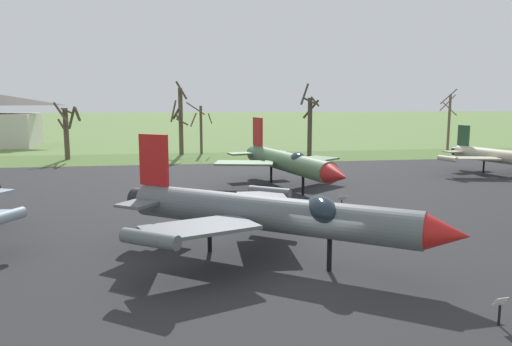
{
  "coord_description": "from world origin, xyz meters",
  "views": [
    {
      "loc": [
        -5.67,
        -18.47,
        7.15
      ],
      "look_at": [
        -0.55,
        14.04,
        2.25
      ],
      "focal_mm": 33.93,
      "sensor_mm": 36.0,
      "label": 1
    }
  ],
  "objects_px": {
    "jet_fighter_rear_right": "(269,213)",
    "info_placard_rear_right": "(500,308)",
    "info_placard_rear_left": "(342,201)",
    "jet_fighter_rear_left": "(288,162)",
    "jet_fighter_front_right": "(510,157)"
  },
  "relations": [
    {
      "from": "jet_fighter_rear_right",
      "to": "info_placard_rear_right",
      "type": "xyz_separation_m",
      "value": [
        6.13,
        -7.32,
        -1.66
      ]
    },
    {
      "from": "jet_fighter_front_right",
      "to": "jet_fighter_rear_right",
      "type": "height_order",
      "value": "jet_fighter_rear_right"
    },
    {
      "from": "jet_fighter_rear_right",
      "to": "info_placard_rear_right",
      "type": "height_order",
      "value": "jet_fighter_rear_right"
    },
    {
      "from": "jet_fighter_front_right",
      "to": "info_placard_rear_left",
      "type": "height_order",
      "value": "jet_fighter_front_right"
    },
    {
      "from": "jet_fighter_rear_left",
      "to": "jet_fighter_front_right",
      "type": "bearing_deg",
      "value": 7.97
    },
    {
      "from": "info_placard_rear_left",
      "to": "jet_fighter_rear_left",
      "type": "bearing_deg",
      "value": 101.9
    },
    {
      "from": "jet_fighter_rear_left",
      "to": "info_placard_rear_left",
      "type": "height_order",
      "value": "jet_fighter_rear_left"
    },
    {
      "from": "jet_fighter_rear_left",
      "to": "info_placard_rear_left",
      "type": "bearing_deg",
      "value": -78.1
    },
    {
      "from": "info_placard_rear_left",
      "to": "jet_fighter_rear_right",
      "type": "bearing_deg",
      "value": -125.58
    },
    {
      "from": "info_placard_rear_right",
      "to": "info_placard_rear_left",
      "type": "bearing_deg",
      "value": 88.67
    },
    {
      "from": "jet_fighter_front_right",
      "to": "jet_fighter_rear_right",
      "type": "xyz_separation_m",
      "value": [
        -26.88,
        -20.44,
        0.34
      ]
    },
    {
      "from": "jet_fighter_front_right",
      "to": "info_placard_rear_left",
      "type": "distance_m",
      "value": 23.34
    },
    {
      "from": "info_placard_rear_left",
      "to": "jet_fighter_rear_right",
      "type": "distance_m",
      "value": 11.31
    },
    {
      "from": "jet_fighter_rear_right",
      "to": "info_placard_rear_right",
      "type": "relative_size",
      "value": 13.82
    },
    {
      "from": "jet_fighter_front_right",
      "to": "jet_fighter_rear_right",
      "type": "bearing_deg",
      "value": -142.74
    }
  ]
}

